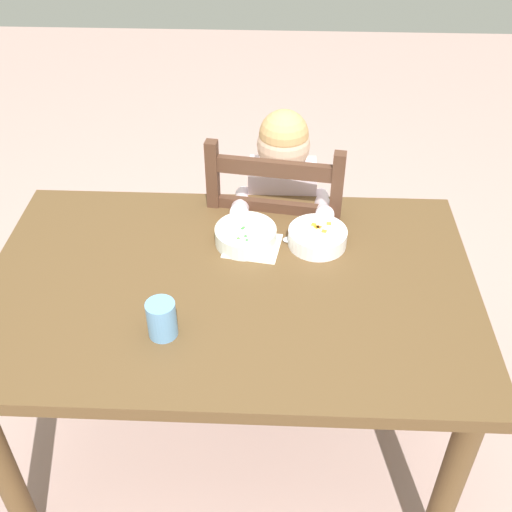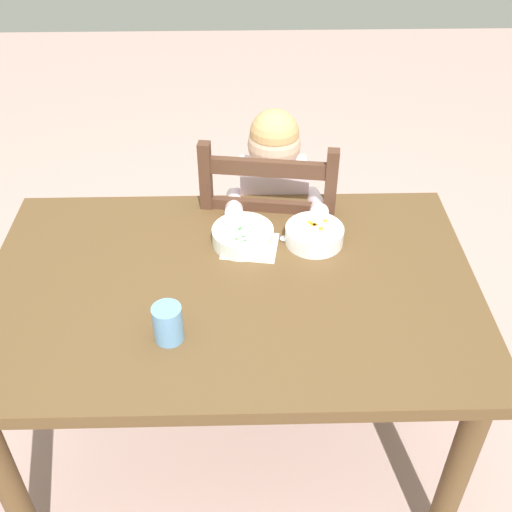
{
  "view_description": "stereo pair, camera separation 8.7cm",
  "coord_description": "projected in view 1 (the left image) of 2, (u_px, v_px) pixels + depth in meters",
  "views": [
    {
      "loc": [
        0.12,
        -1.26,
        1.83
      ],
      "look_at": [
        0.07,
        0.05,
        0.76
      ],
      "focal_mm": 43.85,
      "sensor_mm": 36.0,
      "label": 1
    },
    {
      "loc": [
        0.04,
        -1.26,
        1.83
      ],
      "look_at": [
        0.07,
        0.05,
        0.76
      ],
      "focal_mm": 43.85,
      "sensor_mm": 36.0,
      "label": 2
    }
  ],
  "objects": [
    {
      "name": "bowl_of_peas",
      "position": [
        246.0,
        235.0,
        1.81
      ],
      "size": [
        0.18,
        0.18,
        0.05
      ],
      "color": "white",
      "rests_on": "dining_table"
    },
    {
      "name": "ground_plane",
      "position": [
        235.0,
        438.0,
        2.14
      ],
      "size": [
        8.0,
        8.0,
        0.0
      ],
      "primitive_type": "plane",
      "color": "tan"
    },
    {
      "name": "dining_chair",
      "position": [
        278.0,
        247.0,
        2.21
      ],
      "size": [
        0.47,
        0.47,
        0.94
      ],
      "color": "#4E3022",
      "rests_on": "ground"
    },
    {
      "name": "child_figure",
      "position": [
        282.0,
        206.0,
        2.09
      ],
      "size": [
        0.32,
        0.31,
        0.97
      ],
      "color": "silver",
      "rests_on": "ground"
    },
    {
      "name": "dining_table",
      "position": [
        231.0,
        309.0,
        1.75
      ],
      "size": [
        1.33,
        0.86,
        0.71
      ],
      "color": "brown",
      "rests_on": "ground"
    },
    {
      "name": "spoon",
      "position": [
        297.0,
        239.0,
        1.83
      ],
      "size": [
        0.14,
        0.05,
        0.01
      ],
      "color": "silver",
      "rests_on": "dining_table"
    },
    {
      "name": "paper_napkin",
      "position": [
        253.0,
        246.0,
        1.81
      ],
      "size": [
        0.18,
        0.16,
        0.0
      ],
      "primitive_type": "cube",
      "rotation": [
        0.0,
        0.0,
        -0.16
      ],
      "color": "white",
      "rests_on": "dining_table"
    },
    {
      "name": "bowl_of_carrots",
      "position": [
        317.0,
        237.0,
        1.8
      ],
      "size": [
        0.17,
        0.17,
        0.05
      ],
      "color": "white",
      "rests_on": "dining_table"
    },
    {
      "name": "drinking_cup",
      "position": [
        162.0,
        319.0,
        1.51
      ],
      "size": [
        0.07,
        0.07,
        0.1
      ],
      "primitive_type": "cylinder",
      "color": "#679DD1",
      "rests_on": "dining_table"
    }
  ]
}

